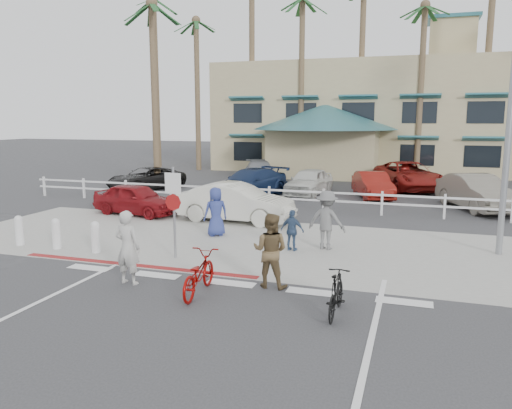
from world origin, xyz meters
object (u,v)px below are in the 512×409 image
(bike_red, at_px, (198,274))
(car_red_compact, at_px, (136,199))
(sign_post, at_px, (174,208))
(car_white_sedan, at_px, (236,203))
(bike_black, at_px, (336,293))

(bike_red, distance_m, car_red_compact, 10.18)
(sign_post, height_order, car_red_compact, sign_post)
(bike_red, bearing_deg, car_red_compact, -54.90)
(sign_post, distance_m, car_white_sedan, 5.39)
(sign_post, distance_m, bike_black, 5.80)
(sign_post, xyz_separation_m, bike_black, (5.01, -2.75, -0.99))
(sign_post, height_order, car_white_sedan, sign_post)
(car_red_compact, bearing_deg, bike_red, -130.84)
(sign_post, bearing_deg, car_red_compact, 130.13)
(car_red_compact, bearing_deg, car_white_sedan, -80.73)
(car_white_sedan, distance_m, car_red_compact, 4.40)
(bike_red, relative_size, car_white_sedan, 0.41)
(bike_black, bearing_deg, car_white_sedan, -56.82)
(sign_post, relative_size, car_white_sedan, 0.64)
(car_white_sedan, xyz_separation_m, car_red_compact, (-4.40, 0.06, -0.10))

